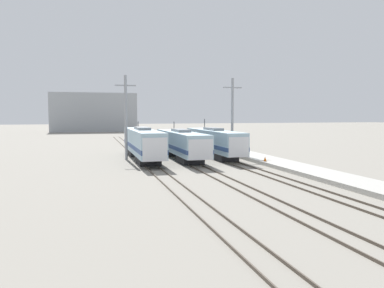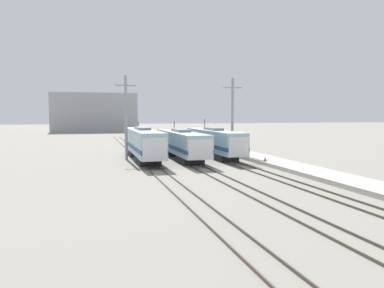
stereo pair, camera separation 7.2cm
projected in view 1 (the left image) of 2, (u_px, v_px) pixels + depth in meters
The scene contains 12 objects.
ground_plane at pixel (198, 167), 42.74m from camera, with size 400.00×400.00×0.00m, color gray.
rail_pair_far_left at pixel (153, 168), 41.39m from camera, with size 1.51×120.00×0.15m.
rail_pair_center at pixel (198, 166), 42.73m from camera, with size 1.51×120.00×0.15m.
rail_pair_far_right at pixel (239, 165), 44.08m from camera, with size 1.51×120.00×0.15m.
locomotive_far_left at pixel (143, 143), 49.08m from camera, with size 2.99×19.90×5.00m.
locomotive_center at pixel (182, 144), 49.97m from camera, with size 3.13×18.95×4.97m.
locomotive_far_right at pixel (214, 142), 52.64m from camera, with size 2.82×19.03×5.31m.
catenary_tower_left at pixel (126, 116), 49.22m from camera, with size 2.73×0.37×11.11m.
catenary_tower_right at pixel (232, 116), 53.17m from camera, with size 2.73×0.37×11.11m.
platform at pixel (275, 162), 45.30m from camera, with size 4.00×120.00×0.44m.
traffic_cone at pixel (265, 159), 44.54m from camera, with size 0.35×0.35×0.56m.
depot_building at pixel (94, 112), 132.64m from camera, with size 29.12×12.49×13.40m.
Camera 1 is at (-11.81, -40.73, 6.00)m, focal length 35.00 mm.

